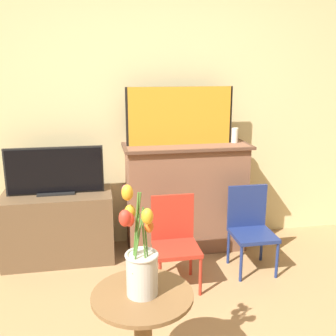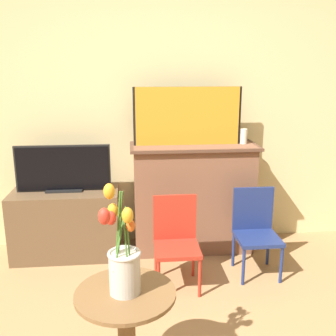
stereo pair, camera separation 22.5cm
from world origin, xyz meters
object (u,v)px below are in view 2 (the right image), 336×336
(painting, at_px, (188,116))
(chair_red, at_px, (176,237))
(vase_tulips, at_px, (123,260))
(chair_blue, at_px, (255,227))
(tv_monitor, at_px, (63,169))

(painting, xyz_separation_m, chair_red, (-0.17, -0.61, -0.83))
(painting, xyz_separation_m, vase_tulips, (-0.54, -1.64, -0.46))
(painting, bearing_deg, chair_blue, -44.87)
(chair_red, bearing_deg, chair_blue, 11.10)
(painting, height_order, chair_blue, painting)
(painting, height_order, chair_red, painting)
(chair_red, xyz_separation_m, vase_tulips, (-0.37, -1.03, 0.37))
(vase_tulips, bearing_deg, painting, 71.88)
(tv_monitor, relative_size, chair_red, 1.17)
(tv_monitor, height_order, chair_blue, tv_monitor)
(chair_blue, xyz_separation_m, vase_tulips, (-1.02, -1.16, 0.37))
(chair_red, bearing_deg, painting, 74.81)
(chair_red, height_order, chair_blue, same)
(painting, distance_m, tv_monitor, 1.15)
(chair_blue, distance_m, vase_tulips, 1.59)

